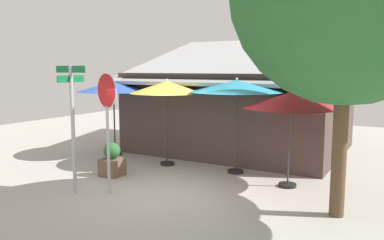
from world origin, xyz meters
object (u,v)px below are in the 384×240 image
at_px(patio_umbrella_teal_right, 237,87).
at_px(sidewalk_planter, 112,161).
at_px(patio_umbrella_mustard_center, 167,88).
at_px(patio_umbrella_crimson_far_right, 290,101).
at_px(stop_sign, 107,109).
at_px(street_sign_post, 72,116).
at_px(patio_umbrella_royal_blue_left, 113,87).

bearing_deg(patio_umbrella_teal_right, sidewalk_planter, -144.98).
height_order(patio_umbrella_mustard_center, patio_umbrella_crimson_far_right, patio_umbrella_mustard_center).
xyz_separation_m(stop_sign, patio_umbrella_mustard_center, (-0.34, 3.01, 0.35)).
height_order(street_sign_post, sidewalk_planter, street_sign_post).
relative_size(patio_umbrella_teal_right, sidewalk_planter, 2.89).
height_order(street_sign_post, patio_umbrella_mustard_center, street_sign_post).
height_order(street_sign_post, patio_umbrella_teal_right, street_sign_post).
relative_size(patio_umbrella_mustard_center, patio_umbrella_teal_right, 0.98).
height_order(patio_umbrella_teal_right, patio_umbrella_crimson_far_right, patio_umbrella_teal_right).
bearing_deg(street_sign_post, patio_umbrella_royal_blue_left, 118.03).
distance_m(patio_umbrella_royal_blue_left, sidewalk_planter, 3.31).
xyz_separation_m(stop_sign, patio_umbrella_teal_right, (1.85, 3.21, 0.43)).
distance_m(patio_umbrella_mustard_center, patio_umbrella_crimson_far_right, 3.89).
bearing_deg(stop_sign, patio_umbrella_royal_blue_left, 129.21).
distance_m(stop_sign, patio_umbrella_royal_blue_left, 4.28).
height_order(patio_umbrella_royal_blue_left, patio_umbrella_mustard_center, patio_umbrella_mustard_center).
bearing_deg(sidewalk_planter, patio_umbrella_crimson_far_right, 17.54).
bearing_deg(patio_umbrella_royal_blue_left, patio_umbrella_mustard_center, -7.24).
distance_m(patio_umbrella_mustard_center, sidewalk_planter, 2.72).
bearing_deg(sidewalk_planter, street_sign_post, -81.35).
height_order(stop_sign, patio_umbrella_teal_right, stop_sign).
xyz_separation_m(street_sign_post, stop_sign, (0.74, 0.37, 0.17)).
bearing_deg(stop_sign, patio_umbrella_crimson_far_right, 36.90).
relative_size(patio_umbrella_mustard_center, patio_umbrella_crimson_far_right, 1.08).
bearing_deg(patio_umbrella_mustard_center, stop_sign, -83.52).
bearing_deg(patio_umbrella_teal_right, patio_umbrella_royal_blue_left, 178.73).
distance_m(stop_sign, patio_umbrella_teal_right, 3.73).
distance_m(stop_sign, patio_umbrella_mustard_center, 3.05).
relative_size(patio_umbrella_royal_blue_left, patio_umbrella_teal_right, 0.96).
bearing_deg(patio_umbrella_crimson_far_right, patio_umbrella_royal_blue_left, 173.93).
relative_size(patio_umbrella_royal_blue_left, sidewalk_planter, 2.77).
height_order(patio_umbrella_royal_blue_left, sidewalk_planter, patio_umbrella_royal_blue_left).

